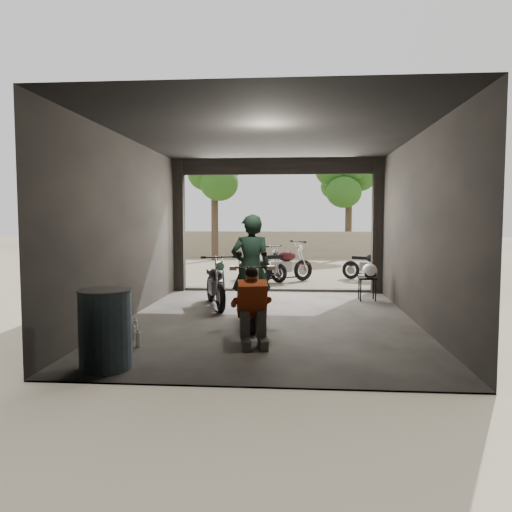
# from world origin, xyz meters

# --- Properties ---
(ground) EXTENTS (80.00, 80.00, 0.00)m
(ground) POSITION_xyz_m (0.00, 0.00, 0.00)
(ground) COLOR #7A6D56
(ground) RESTS_ON ground
(garage) EXTENTS (7.00, 7.13, 3.20)m
(garage) POSITION_xyz_m (0.00, 0.55, 1.28)
(garage) COLOR #2D2B28
(garage) RESTS_ON ground
(boundary_wall) EXTENTS (18.00, 0.30, 1.20)m
(boundary_wall) POSITION_xyz_m (0.00, 14.00, 0.60)
(boundary_wall) COLOR gray
(boundary_wall) RESTS_ON ground
(tree_left) EXTENTS (2.20, 2.20, 5.60)m
(tree_left) POSITION_xyz_m (-3.00, 12.50, 3.99)
(tree_left) COLOR #382B1E
(tree_left) RESTS_ON ground
(tree_right) EXTENTS (2.20, 2.20, 5.00)m
(tree_right) POSITION_xyz_m (2.80, 14.00, 3.56)
(tree_right) COLOR #382B1E
(tree_right) RESTS_ON ground
(main_bike) EXTENTS (0.95, 1.69, 1.06)m
(main_bike) POSITION_xyz_m (-0.31, -0.50, 0.53)
(main_bike) COLOR #EBE4C6
(main_bike) RESTS_ON ground
(left_bike) EXTENTS (1.12, 1.71, 1.07)m
(left_bike) POSITION_xyz_m (-1.15, 1.25, 0.54)
(left_bike) COLOR black
(left_bike) RESTS_ON ground
(outside_bike_a) EXTENTS (1.62, 1.42, 1.04)m
(outside_bike_a) POSITION_xyz_m (-0.51, 5.49, 0.52)
(outside_bike_a) COLOR black
(outside_bike_a) RESTS_ON ground
(outside_bike_b) EXTENTS (1.81, 1.54, 1.15)m
(outside_bike_b) POSITION_xyz_m (0.11, 5.29, 0.58)
(outside_bike_b) COLOR #3E0E13
(outside_bike_b) RESTS_ON ground
(outside_bike_c) EXTENTS (1.63, 1.31, 1.03)m
(outside_bike_c) POSITION_xyz_m (2.60, 5.85, 0.51)
(outside_bike_c) COLOR black
(outside_bike_c) RESTS_ON ground
(rider) EXTENTS (0.75, 0.56, 1.85)m
(rider) POSITION_xyz_m (-0.29, -0.25, 0.93)
(rider) COLOR black
(rider) RESTS_ON ground
(mechanic) EXTENTS (0.68, 0.83, 1.07)m
(mechanic) POSITION_xyz_m (-0.13, -1.78, 0.53)
(mechanic) COLOR #B74218
(mechanic) RESTS_ON ground
(stool) EXTENTS (0.38, 0.38, 0.52)m
(stool) POSITION_xyz_m (2.00, 2.22, 0.45)
(stool) COLOR black
(stool) RESTS_ON ground
(helmet) EXTENTS (0.34, 0.36, 0.31)m
(helmet) POSITION_xyz_m (2.04, 2.15, 0.67)
(helmet) COLOR silver
(helmet) RESTS_ON stool
(oil_drum) EXTENTS (0.68, 0.68, 0.95)m
(oil_drum) POSITION_xyz_m (-1.77, -3.00, 0.47)
(oil_drum) COLOR #446173
(oil_drum) RESTS_ON ground
(sign_post) EXTENTS (0.78, 0.08, 2.33)m
(sign_post) POSITION_xyz_m (3.24, 4.22, 1.56)
(sign_post) COLOR black
(sign_post) RESTS_ON ground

